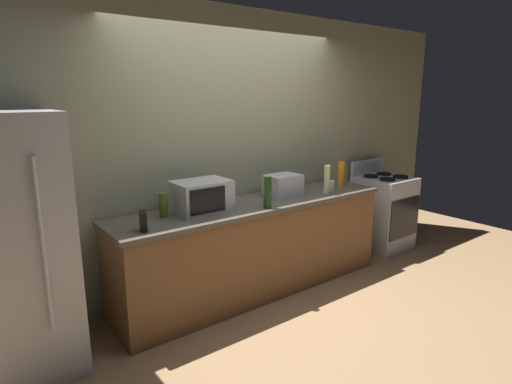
# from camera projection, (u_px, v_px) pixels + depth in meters

# --- Properties ---
(ground_plane) EXTENTS (8.00, 8.00, 0.00)m
(ground_plane) POSITION_uv_depth(u_px,v_px,m) (282.00, 306.00, 3.90)
(ground_plane) COLOR #93704C
(back_wall) EXTENTS (6.40, 0.10, 2.70)m
(back_wall) POSITION_uv_depth(u_px,v_px,m) (231.00, 150.00, 4.22)
(back_wall) COLOR gray
(back_wall) RESTS_ON ground_plane
(counter_run) EXTENTS (2.84, 0.64, 0.90)m
(counter_run) POSITION_uv_depth(u_px,v_px,m) (256.00, 247.00, 4.11)
(counter_run) COLOR brown
(counter_run) RESTS_ON ground_plane
(refrigerator) EXTENTS (0.72, 0.73, 1.80)m
(refrigerator) POSITION_uv_depth(u_px,v_px,m) (9.00, 250.00, 2.79)
(refrigerator) COLOR #B7BABF
(refrigerator) RESTS_ON ground_plane
(stove_range) EXTENTS (0.60, 0.61, 1.08)m
(stove_range) POSITION_uv_depth(u_px,v_px,m) (383.00, 212.00, 5.29)
(stove_range) COLOR #B7BABF
(stove_range) RESTS_ON ground_plane
(microwave) EXTENTS (0.48, 0.35, 0.27)m
(microwave) POSITION_uv_depth(u_px,v_px,m) (202.00, 196.00, 3.68)
(microwave) COLOR #B7BABF
(microwave) RESTS_ON counter_run
(toaster_oven) EXTENTS (0.34, 0.26, 0.21)m
(toaster_oven) POSITION_uv_depth(u_px,v_px,m) (283.00, 185.00, 4.26)
(toaster_oven) COLOR #B7BABF
(toaster_oven) RESTS_ON counter_run
(cordless_phone) EXTENTS (0.08, 0.12, 0.15)m
(cordless_phone) POSITION_uv_depth(u_px,v_px,m) (143.00, 221.00, 3.17)
(cordless_phone) COLOR black
(cordless_phone) RESTS_ON counter_run
(bottle_dish_soap) EXTENTS (0.07, 0.07, 0.28)m
(bottle_dish_soap) POSITION_uv_depth(u_px,v_px,m) (341.00, 174.00, 4.66)
(bottle_dish_soap) COLOR orange
(bottle_dish_soap) RESTS_ON counter_run
(bottle_vinegar) EXTENTS (0.06, 0.06, 0.29)m
(bottle_vinegar) POSITION_uv_depth(u_px,v_px,m) (327.00, 180.00, 4.31)
(bottle_vinegar) COLOR beige
(bottle_vinegar) RESTS_ON counter_run
(bottle_wine) EXTENTS (0.07, 0.07, 0.29)m
(bottle_wine) POSITION_uv_depth(u_px,v_px,m) (267.00, 192.00, 3.77)
(bottle_wine) COLOR #1E3F19
(bottle_wine) RESTS_ON counter_run
(bottle_olive_oil) EXTENTS (0.06, 0.06, 0.21)m
(bottle_olive_oil) POSITION_uv_depth(u_px,v_px,m) (163.00, 205.00, 3.50)
(bottle_olive_oil) COLOR #4C6B19
(bottle_olive_oil) RESTS_ON counter_run
(mug_white) EXTENTS (0.08, 0.08, 0.10)m
(mug_white) POSITION_uv_depth(u_px,v_px,m) (331.00, 186.00, 4.50)
(mug_white) COLOR white
(mug_white) RESTS_ON counter_run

